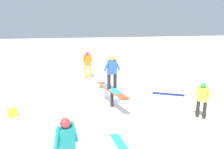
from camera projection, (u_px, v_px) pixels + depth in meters
The scene contains 11 objects.
ground_plane at pixel (112, 107), 10.15m from camera, with size 60.00×60.00×0.00m, color white.
rail_feature at pixel (112, 92), 9.99m from camera, with size 2.44×0.91×0.75m.
snow_kicker_ramp at pixel (95, 88), 11.79m from camera, with size 1.80×1.50×0.53m, color white.
main_rider_on_rail at pixel (112, 73), 9.81m from camera, with size 1.43×0.71×1.36m.
bystander_teal at pixel (66, 147), 5.39m from camera, with size 0.44×0.58×1.56m.
bystander_yellow at pixel (202, 98), 8.93m from camera, with size 0.48×0.47×1.33m.
bystander_orange at pixel (88, 63), 14.55m from camera, with size 0.27×0.65×1.57m.
loose_snowboard_lime at pixel (116, 74), 15.59m from camera, with size 1.33×0.28×0.02m, color #84E037.
loose_snowboard_cyan at pixel (121, 146), 7.14m from camera, with size 1.48×0.28×0.02m, color #1EABD3.
loose_snowboard_navy at pixel (168, 94), 11.70m from camera, with size 1.48×0.28×0.02m, color navy.
backpack_on_snow at pixel (13, 113), 9.10m from camera, with size 0.30×0.22×0.34m, color gold.
Camera 1 is at (9.41, -1.56, 3.69)m, focal length 40.00 mm.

